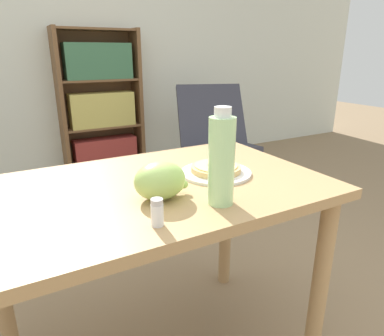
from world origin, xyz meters
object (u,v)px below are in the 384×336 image
Objects in this scene: pizza_on_plate at (216,170)px; bookshelf at (101,107)px; grape_bunch at (160,181)px; salt_shaker at (157,213)px; lounge_chair_far at (215,153)px; drink_bottle at (221,160)px.

bookshelf is at bearing 84.74° from pizza_on_plate.
grape_bunch reaches higher than salt_shaker.
grape_bunch is at bearing -100.91° from bookshelf.
lounge_chair_far is 1.20m from bookshelf.
drink_bottle is (0.14, -0.11, 0.07)m from grape_bunch.
bookshelf reaches higher than salt_shaker.
drink_bottle reaches higher than grape_bunch.
bookshelf is (-0.81, 0.80, 0.37)m from lounge_chair_far.
grape_bunch is 2.55m from bookshelf.
drink_bottle is 0.20× the size of bookshelf.
drink_bottle is 2.64m from bookshelf.
salt_shaker is 2.71m from bookshelf.
grape_bunch is 0.19m from drink_bottle.
grape_bunch is 2.19m from lounge_chair_far.
bookshelf is (0.22, 2.39, -0.11)m from pizza_on_plate.
grape_bunch reaches higher than pizza_on_plate.
drink_bottle is at bearing -39.52° from grape_bunch.
grape_bunch is (-0.26, -0.10, 0.04)m from pizza_on_plate.
salt_shaker is 0.08× the size of lounge_chair_far.
salt_shaker is (-0.08, -0.15, -0.02)m from grape_bunch.
pizza_on_plate is 0.42m from salt_shaker.
salt_shaker is 0.05× the size of bookshelf.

